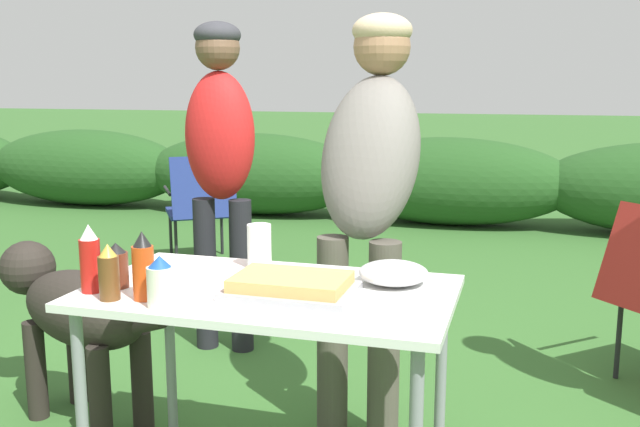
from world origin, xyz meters
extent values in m
ellipsoid|color=#234C1E|center=(-4.00, 4.90, 0.42)|extent=(2.40, 0.90, 0.84)
ellipsoid|color=#234C1E|center=(-2.00, 4.90, 0.42)|extent=(2.40, 0.90, 0.84)
ellipsoid|color=#234C1E|center=(0.00, 4.90, 0.42)|extent=(2.40, 0.90, 0.84)
cube|color=silver|center=(0.00, 0.00, 0.73)|extent=(1.10, 0.64, 0.02)
cylinder|color=gray|center=(-0.49, -0.27, 0.36)|extent=(0.04, 0.04, 0.71)
cylinder|color=gray|center=(-0.49, 0.27, 0.36)|extent=(0.04, 0.04, 0.71)
cylinder|color=gray|center=(0.49, 0.27, 0.36)|extent=(0.04, 0.04, 0.71)
cube|color=#9E9EA3|center=(0.08, -0.03, 0.75)|extent=(0.37, 0.26, 0.02)
cube|color=tan|center=(0.08, -0.03, 0.78)|extent=(0.33, 0.22, 0.04)
cylinder|color=white|center=(-0.32, 0.02, 0.76)|extent=(0.25, 0.25, 0.04)
ellipsoid|color=silver|center=(0.35, 0.16, 0.77)|extent=(0.22, 0.22, 0.07)
cylinder|color=white|center=(-0.12, 0.22, 0.81)|extent=(0.08, 0.08, 0.15)
cylinder|color=red|center=(-0.49, -0.18, 0.82)|extent=(0.06, 0.06, 0.16)
cone|color=white|center=(-0.49, -0.18, 0.92)|extent=(0.05, 0.05, 0.04)
cylinder|color=#562314|center=(-0.45, -0.12, 0.79)|extent=(0.07, 0.07, 0.11)
cone|color=black|center=(-0.45, -0.12, 0.86)|extent=(0.06, 0.06, 0.03)
cylinder|color=silver|center=(-0.23, -0.25, 0.80)|extent=(0.07, 0.07, 0.11)
cone|color=#194793|center=(-0.23, -0.25, 0.87)|extent=(0.06, 0.06, 0.03)
cylinder|color=#CC4214|center=(-0.30, -0.20, 0.82)|extent=(0.06, 0.06, 0.16)
cone|color=black|center=(-0.30, -0.20, 0.92)|extent=(0.05, 0.05, 0.04)
cylinder|color=brown|center=(-0.40, -0.23, 0.80)|extent=(0.06, 0.06, 0.13)
cone|color=gold|center=(-0.40, -0.23, 0.88)|extent=(0.05, 0.05, 0.04)
cylinder|color=#4C473D|center=(0.05, 0.55, 0.39)|extent=(0.12, 0.12, 0.79)
cylinder|color=#4C473D|center=(0.25, 0.53, 0.39)|extent=(0.12, 0.12, 0.79)
ellipsoid|color=slate|center=(0.16, 0.66, 1.08)|extent=(0.43, 0.53, 0.69)
sphere|color=#936B4C|center=(0.17, 0.78, 1.48)|extent=(0.22, 0.22, 0.22)
ellipsoid|color=tan|center=(0.17, 0.78, 1.54)|extent=(0.23, 0.23, 0.13)
cylinder|color=black|center=(-0.82, 1.27, 0.39)|extent=(0.11, 0.11, 0.78)
cylinder|color=black|center=(-0.63, 1.28, 0.39)|extent=(0.11, 0.11, 0.78)
ellipsoid|color=red|center=(-0.73, 1.28, 1.09)|extent=(0.36, 0.27, 0.63)
sphere|color=brown|center=(-0.73, 1.28, 1.51)|extent=(0.22, 0.22, 0.22)
ellipsoid|color=#333338|center=(-0.73, 1.28, 1.57)|extent=(0.23, 0.23, 0.13)
cylinder|color=#28231E|center=(-0.74, 0.19, 0.20)|extent=(0.08, 0.08, 0.41)
cylinder|color=#28231E|center=(-0.67, 0.37, 0.20)|extent=(0.08, 0.08, 0.41)
cylinder|color=#28231E|center=(-1.14, 0.35, 0.20)|extent=(0.08, 0.08, 0.41)
cylinder|color=#28231E|center=(-1.07, 0.52, 0.20)|extent=(0.08, 0.08, 0.41)
ellipsoid|color=#28231E|center=(-0.91, 0.36, 0.48)|extent=(0.73, 0.52, 0.29)
sphere|color=#28231E|center=(-1.27, 0.50, 0.58)|extent=(0.23, 0.23, 0.23)
cone|color=#28231E|center=(-1.36, 0.53, 0.61)|extent=(0.20, 0.17, 0.16)
cylinder|color=#28231E|center=(-0.56, 0.22, 0.50)|extent=(0.21, 0.12, 0.12)
cylinder|color=black|center=(1.17, 1.44, 0.19)|extent=(0.02, 0.02, 0.38)
cube|color=navy|center=(-1.64, 2.88, 0.39)|extent=(0.64, 0.64, 0.03)
cube|color=navy|center=(-1.49, 2.65, 0.61)|extent=(0.47, 0.39, 0.44)
cylinder|color=black|center=(-1.70, 2.61, 0.19)|extent=(0.02, 0.02, 0.38)
cylinder|color=black|center=(-1.36, 2.83, 0.19)|extent=(0.02, 0.02, 0.38)
cylinder|color=black|center=(-1.92, 2.94, 0.19)|extent=(0.02, 0.02, 0.38)
cylinder|color=black|center=(-1.58, 3.16, 0.19)|extent=(0.02, 0.02, 0.38)
cylinder|color=black|center=(-1.83, 2.76, 0.56)|extent=(0.25, 0.36, 0.02)
cylinder|color=black|center=(-1.45, 3.01, 0.56)|extent=(0.25, 0.36, 0.02)
camera|label=1|loc=(0.73, -1.94, 1.35)|focal=40.00mm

